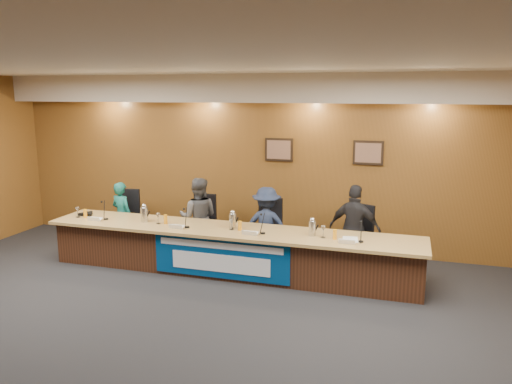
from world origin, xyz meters
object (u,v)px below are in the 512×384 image
dais_body (230,252)px  panelist_a (122,215)px  panelist_d (355,229)px  speakerphone (87,214)px  carafe_left (144,215)px  office_chair_a (125,222)px  office_chair_b (201,228)px  banner (220,258)px  office_chair_d (355,242)px  carafe_right (312,228)px  panelist_c (267,225)px  carafe_mid (233,221)px  office_chair_c (268,234)px  panelist_b (198,217)px

dais_body → panelist_a: bearing=165.1°
panelist_a → panelist_d: 4.28m
speakerphone → carafe_left: bearing=-4.3°
office_chair_a → carafe_left: (0.87, -0.79, 0.39)m
office_chair_a → office_chair_b: size_ratio=1.00×
banner → carafe_left: 1.61m
panelist_a → dais_body: bearing=-179.1°
banner → office_chair_a: bearing=154.2°
dais_body → panelist_a: (-2.36, 0.63, 0.28)m
panelist_a → speakerphone: panelist_a is taller
office_chair_d → carafe_right: 1.03m
speakerphone → panelist_c: bearing=10.8°
carafe_left → carafe_mid: bearing=2.8°
dais_body → office_chair_a: (-2.36, 0.73, 0.13)m
carafe_left → banner: bearing=-13.4°
dais_body → office_chair_d: dais_body is taller
office_chair_d → panelist_c: bearing=-152.2°
office_chair_c → panelist_a: bearing=176.9°
office_chair_c → speakerphone: bearing=-172.5°
office_chair_c → carafe_left: size_ratio=1.96×
office_chair_a → carafe_left: size_ratio=1.96×
office_chair_d → carafe_mid: size_ratio=2.05×
banner → carafe_left: size_ratio=8.97×
panelist_b → office_chair_b: size_ratio=2.96×
panelist_c → office_chair_b: panelist_c is taller
banner → dais_body: bearing=90.0°
panelist_b → office_chair_a: 1.57m
dais_body → office_chair_b: dais_body is taller
banner → carafe_right: size_ratio=9.62×
office_chair_c → panelist_b: bearing=179.4°
banner → carafe_left: bearing=166.6°
office_chair_b → carafe_right: (2.16, -0.77, 0.38)m
office_chair_d → office_chair_c: bearing=-156.1°
office_chair_b → carafe_right: 2.33m
panelist_c → carafe_left: bearing=13.1°
dais_body → carafe_left: bearing=-177.7°
speakerphone → carafe_right: bearing=-1.1°
panelist_b → dais_body: bearing=128.9°
panelist_a → office_chair_d: (4.28, 0.10, -0.15)m
carafe_mid → carafe_right: size_ratio=1.02×
panelist_a → panelist_b: panelist_b is taller
panelist_a → speakerphone: size_ratio=3.94×
carafe_right → speakerphone: size_ratio=0.71×
office_chair_d → office_chair_a: bearing=-156.1°
banner → panelist_b: size_ratio=1.55×
carafe_left → carafe_right: bearing=0.3°
banner → panelist_d: 2.21m
panelist_d → carafe_left: panelist_d is taller
panelist_c → speakerphone: (-3.12, -0.60, 0.11)m
office_chair_d → carafe_mid: bearing=-135.2°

